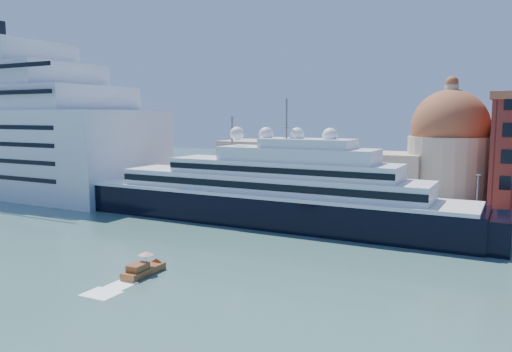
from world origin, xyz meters
The scene contains 9 objects.
ground centered at (0.00, 0.00, 0.00)m, with size 400.00×400.00×0.00m, color #37605E.
quay centered at (0.00, 34.00, 1.25)m, with size 180.00×10.00×2.50m, color gray.
land centered at (0.00, 75.00, 1.00)m, with size 260.00×72.00×2.00m, color slate.
quay_fence centered at (0.00, 29.50, 3.10)m, with size 180.00×0.10×1.20m, color slate.
superyacht centered at (-11.33, 23.00, 4.81)m, with size 93.19×12.92×27.85m.
service_barge centered at (-37.04, 22.91, 0.80)m, with size 12.83×6.10×2.77m.
water_taxi centered at (-6.71, -12.79, 0.76)m, with size 2.39×6.72×3.16m.
church centered at (6.39, 57.72, 10.91)m, with size 66.00×18.00×25.50m.
lamp_posts centered at (-12.67, 32.27, 9.84)m, with size 120.80×2.40×18.00m.
Camera 1 is at (35.67, -61.72, 20.75)m, focal length 35.00 mm.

